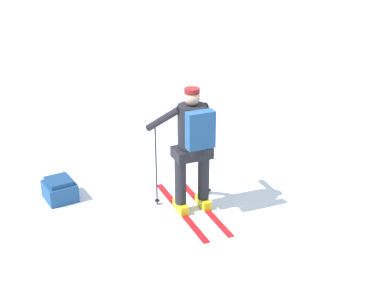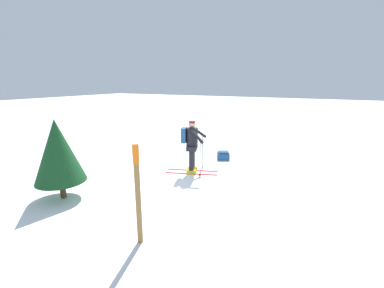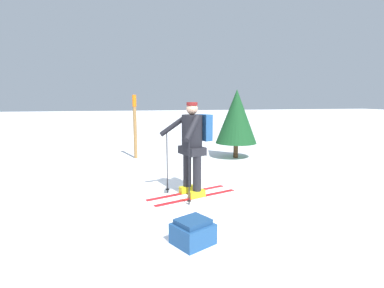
{
  "view_description": "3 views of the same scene",
  "coord_description": "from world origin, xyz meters",
  "views": [
    {
      "loc": [
        -0.45,
        -6.12,
        3.58
      ],
      "look_at": [
        -0.02,
        0.09,
        0.94
      ],
      "focal_mm": 50.0,
      "sensor_mm": 36.0,
      "label": 1
    },
    {
      "loc": [
        6.94,
        3.7,
        2.88
      ],
      "look_at": [
        -0.02,
        0.09,
        0.94
      ],
      "focal_mm": 24.0,
      "sensor_mm": 36.0,
      "label": 2
    },
    {
      "loc": [
        -5.13,
        1.26,
        1.73
      ],
      "look_at": [
        -0.02,
        0.09,
        0.94
      ],
      "focal_mm": 28.0,
      "sensor_mm": 36.0,
      "label": 3
    }
  ],
  "objects": [
    {
      "name": "dropped_backpack",
      "position": [
        -1.81,
        0.49,
        0.15
      ],
      "size": [
        0.55,
        0.57,
        0.31
      ],
      "color": "navy",
      "rests_on": "ground_plane"
    },
    {
      "name": "ground_plane",
      "position": [
        0.0,
        0.0,
        0.0
      ],
      "size": [
        80.0,
        80.0,
        0.0
      ],
      "primitive_type": "plane",
      "color": "white"
    },
    {
      "name": "skier",
      "position": [
        -0.01,
        0.08,
        0.97
      ],
      "size": [
        1.07,
        1.7,
        1.68
      ],
      "color": "red",
      "rests_on": "ground_plane"
    },
    {
      "name": "trail_marker",
      "position": [
        3.69,
        0.95,
        1.07
      ],
      "size": [
        0.11,
        0.11,
        1.85
      ],
      "color": "olive",
      "rests_on": "ground_plane"
    },
    {
      "name": "pine_tree",
      "position": [
        3.12,
        -1.96,
        1.22
      ],
      "size": [
        1.2,
        1.2,
        2.01
      ],
      "color": "#4C331E",
      "rests_on": "ground_plane"
    }
  ]
}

